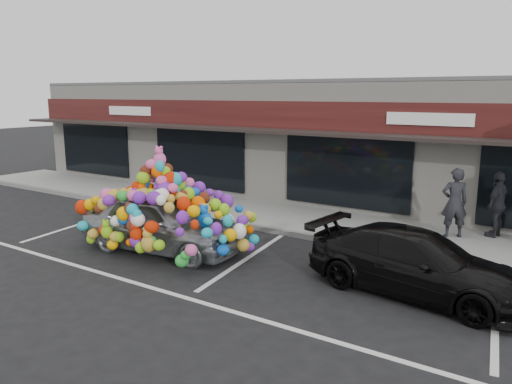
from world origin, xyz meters
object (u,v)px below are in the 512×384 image
Objects in this scene: toy_car at (162,216)px; pedestrian_c at (498,204)px; black_sedan at (416,263)px; pedestrian_a at (454,203)px.

pedestrian_c is at bearing -57.93° from toy_car.
toy_car is 6.07m from black_sedan.
black_sedan is 4.72m from pedestrian_c.
black_sedan is 4.04m from pedestrian_a.
toy_car is 2.68× the size of pedestrian_c.
toy_car is at bearing 10.18° from pedestrian_a.
pedestrian_a reaches higher than pedestrian_c.
pedestrian_c reaches higher than black_sedan.
pedestrian_a is 1.05× the size of pedestrian_c.
pedestrian_a is at bearing 9.37° from black_sedan.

